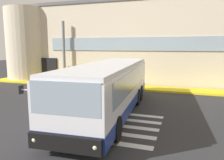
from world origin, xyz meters
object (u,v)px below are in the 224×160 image
Objects in this scene: passenger_near_column at (69,73)px; passenger_by_doorway at (73,74)px; entry_support_column at (64,52)px; safety_bollard_yellow at (128,85)px; bus_main_foreground at (110,89)px; passenger_at_curb_edge at (88,73)px.

passenger_near_column is 1.00× the size of passenger_by_doorway.
entry_support_column is 7.62m from safety_bollard_yellow.
safety_bollard_yellow is (5.39, -0.69, -0.66)m from passenger_by_doorway.
entry_support_column is 0.54× the size of bus_main_foreground.
bus_main_foreground is at bearing -47.90° from passenger_near_column.
entry_support_column is at bearing 144.28° from passenger_by_doorway.
bus_main_foreground reaches higher than safety_bollard_yellow.
passenger_by_doorway is 5.47m from safety_bollard_yellow.
passenger_near_column is 1.00× the size of passenger_at_curb_edge.
entry_support_column reaches higher than passenger_at_curb_edge.
entry_support_column is 2.22m from passenger_near_column.
passenger_near_column is at bearing -170.50° from passenger_at_curb_edge.
bus_main_foreground reaches higher than passenger_by_doorway.
passenger_by_doorway is at bearing 130.81° from bus_main_foreground.
passenger_at_curb_edge is 1.86× the size of safety_bollard_yellow.
passenger_by_doorway reaches higher than safety_bollard_yellow.
passenger_near_column reaches higher than safety_bollard_yellow.
safety_bollard_yellow is (6.93, -1.80, -2.61)m from entry_support_column.
bus_main_foreground is 6.45× the size of passenger_near_column.
passenger_by_doorway is (-5.89, 6.82, -0.22)m from bus_main_foreground.
entry_support_column is 3.47× the size of passenger_near_column.
safety_bollard_yellow is (-0.50, 6.13, -0.88)m from bus_main_foreground.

